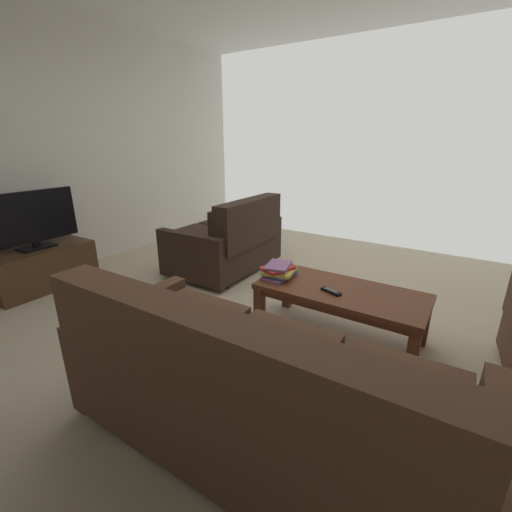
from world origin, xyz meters
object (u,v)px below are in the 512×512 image
coffee_table (340,297)px  tv_stand (41,268)px  loveseat_near (229,241)px  flat_tv (31,219)px  sofa_main (253,391)px  tv_remote (331,291)px  book_stack (279,271)px

coffee_table → tv_stand: bearing=14.6°
loveseat_near → flat_tv: 1.98m
sofa_main → tv_remote: (0.07, -1.12, 0.05)m
coffee_table → loveseat_near: bearing=-23.6°
tv_stand → flat_tv: bearing=-106.2°
tv_stand → book_stack: size_ratio=3.15×
tv_stand → tv_remote: (-2.85, -0.65, 0.20)m
sofa_main → loveseat_near: bearing=-50.0°
tv_stand → book_stack: (-2.38, -0.70, 0.24)m
flat_tv → coffee_table: bearing=-165.5°
sofa_main → coffee_table: 1.22m
sofa_main → flat_tv: flat_tv is taller
loveseat_near → tv_remote: loveseat_near is taller
coffee_table → tv_stand: tv_stand is taller
loveseat_near → coffee_table: (-1.57, 0.69, -0.02)m
tv_stand → loveseat_near: bearing=-132.4°
sofa_main → book_stack: (0.53, -1.17, 0.09)m
sofa_main → book_stack: size_ratio=6.37×
coffee_table → book_stack: 0.52m
flat_tv → tv_remote: size_ratio=5.25×
coffee_table → tv_remote: bearing=68.5°
sofa_main → tv_stand: bearing=-9.2°
loveseat_near → book_stack: size_ratio=4.13×
tv_stand → book_stack: book_stack is taller
sofa_main → loveseat_near: (1.60, -1.91, -0.01)m
tv_stand → book_stack: bearing=-163.6°
book_stack → tv_remote: 0.47m
tv_remote → book_stack: bearing=-6.3°
tv_stand → book_stack: 2.50m
loveseat_near → flat_tv: (1.31, 1.44, 0.36)m
sofa_main → coffee_table: sofa_main is taller
flat_tv → book_stack: (-2.38, -0.70, -0.26)m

